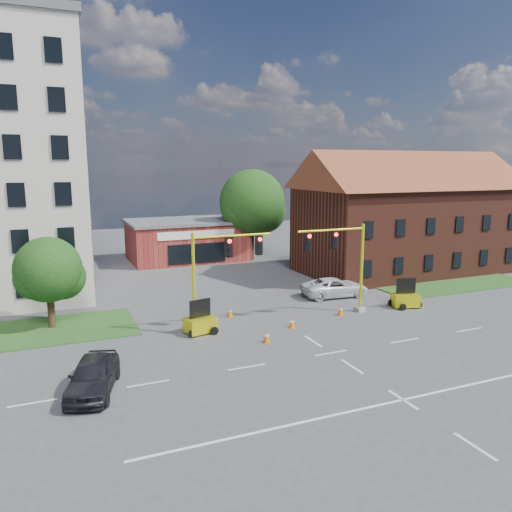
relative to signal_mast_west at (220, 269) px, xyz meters
name	(u,v)px	position (x,y,z in m)	size (l,w,h in m)	color
ground	(331,353)	(4.36, -6.00, -3.92)	(120.00, 120.00, 0.00)	#454547
grass_verge_ne	(458,286)	(22.36, 3.00, -3.88)	(14.00, 4.00, 0.08)	#27501E
lane_markings	(363,374)	(4.36, -9.00, -3.91)	(60.00, 36.00, 0.01)	white
brick_shop	(187,240)	(4.36, 23.99, -1.76)	(12.40, 8.40, 4.30)	maroon
townhouse_row	(407,210)	(22.36, 10.00, 2.01)	(21.00, 11.00, 11.50)	#552619
tree_large	(255,204)	(11.21, 21.08, 2.05)	(7.35, 7.00, 9.73)	#392815
tree_nw_front	(52,272)	(-9.44, 4.58, -0.31)	(4.29, 4.08, 5.82)	#392815
signal_mast_west	(220,269)	(0.00, 0.00, 0.00)	(5.30, 0.60, 6.20)	gray
signal_mast_east	(342,258)	(8.71, 0.00, 0.00)	(5.30, 0.60, 6.20)	gray
trailer_west	(200,323)	(-1.30, -0.04, -3.28)	(2.00, 1.55, 2.03)	yellow
trailer_east	(405,299)	(13.96, -0.37, -3.28)	(2.09, 1.69, 2.06)	yellow
cone_a	(267,337)	(1.76, -3.13, -3.58)	(0.40, 0.40, 0.70)	orange
cone_b	(230,312)	(1.49, 2.33, -3.58)	(0.40, 0.40, 0.70)	orange
cone_c	(292,323)	(4.29, -1.38, -3.58)	(0.40, 0.40, 0.70)	orange
cone_d	(341,311)	(8.59, -0.25, -3.58)	(0.40, 0.40, 0.70)	orange
pickup_white	(335,287)	(10.91, 4.22, -3.19)	(2.42, 5.25, 1.46)	white
sedan_dark	(93,375)	(-8.08, -5.90, -3.12)	(1.90, 4.72, 1.61)	#222227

